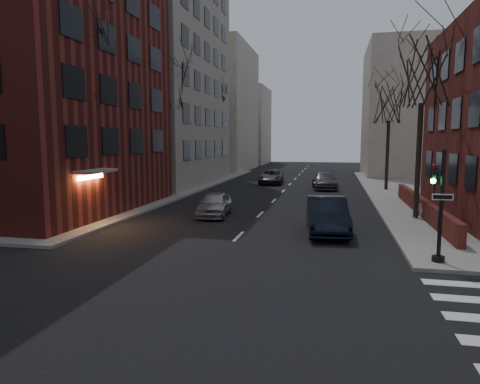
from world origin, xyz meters
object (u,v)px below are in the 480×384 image
tree_left_a (85,64)px  tree_left_b (169,84)px  car_lane_gray (324,181)px  car_lane_far (271,177)px  tree_right_a (423,73)px  streetlamp_near (158,143)px  parked_sedan (327,215)px  streetlamp_far (226,142)px  traffic_signal (439,213)px  tree_right_b (390,103)px  tree_left_c (216,108)px  sandwich_board (418,210)px  car_lane_silver (215,204)px

tree_left_a → tree_left_b: bearing=90.0°
car_lane_gray → car_lane_far: (-5.42, 3.46, -0.05)m
tree_right_a → streetlamp_near: (-17.00, 4.00, -3.79)m
parked_sedan → car_lane_far: parked_sedan is taller
streetlamp_near → streetlamp_far: size_ratio=1.00×
traffic_signal → tree_right_b: (0.86, 23.01, 5.68)m
traffic_signal → tree_left_b: (-16.74, 17.01, 7.00)m
tree_left_a → tree_left_b: 12.01m
tree_left_b → streetlamp_far: (0.60, 16.00, -4.68)m
tree_left_c → parked_sedan: tree_left_c is taller
streetlamp_near → sandwich_board: bearing=-12.8°
tree_left_b → parked_sedan: 19.49m
tree_right_b → sandwich_board: bearing=-89.5°
tree_right_b → car_lane_far: (-10.74, 4.08, -6.89)m
tree_left_c → car_lane_gray: 16.07m
sandwich_board → traffic_signal: bearing=-107.5°
streetlamp_far → car_lane_silver: 25.92m
tree_left_a → streetlamp_near: bearing=85.7°
car_lane_gray → sandwich_board: 15.48m
tree_left_a → streetlamp_near: size_ratio=1.63×
tree_right_b → car_lane_silver: (-11.35, -15.05, -6.88)m
tree_right_a → sandwich_board: size_ratio=12.09×
streetlamp_far → parked_sedan: size_ratio=1.21×
tree_right_b → car_lane_far: 13.39m
tree_left_b → car_lane_silver: (6.25, -9.05, -8.20)m
car_lane_silver → tree_left_c: bearing=100.3°
traffic_signal → streetlamp_near: size_ratio=0.64×
tree_right_b → sandwich_board: (0.12, -13.87, -7.03)m
traffic_signal → sandwich_board: (0.98, 9.13, -1.36)m
tree_left_b → car_lane_far: size_ratio=2.14×
streetlamp_near → car_lane_gray: bearing=42.3°
tree_left_a → car_lane_far: 24.39m
tree_right_a → streetlamp_far: tree_right_a is taller
tree_left_b → sandwich_board: size_ratio=13.43×
tree_right_b → car_lane_silver: size_ratio=2.21×
tree_left_c → streetlamp_near: tree_left_c is taller
car_lane_silver → car_lane_gray: bearing=64.0°
parked_sedan → car_lane_far: (-5.94, 22.38, -0.16)m
traffic_signal → tree_left_b: 24.87m
car_lane_silver → tree_right_b: bearing=48.1°
tree_left_b → streetlamp_near: 6.18m
tree_left_c → tree_right_b: tree_left_c is taller
car_lane_silver → parked_sedan: bearing=-31.3°
tree_left_c → tree_left_a: bearing=-90.0°
sandwich_board → tree_right_b: bearing=79.1°
car_lane_far → streetlamp_near: bearing=-117.7°
parked_sedan → tree_left_b: bearing=130.7°
car_lane_silver → sandwich_board: car_lane_silver is taller
tree_right_b → car_lane_far: bearing=159.2°
parked_sedan → car_lane_gray: size_ratio=1.00×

